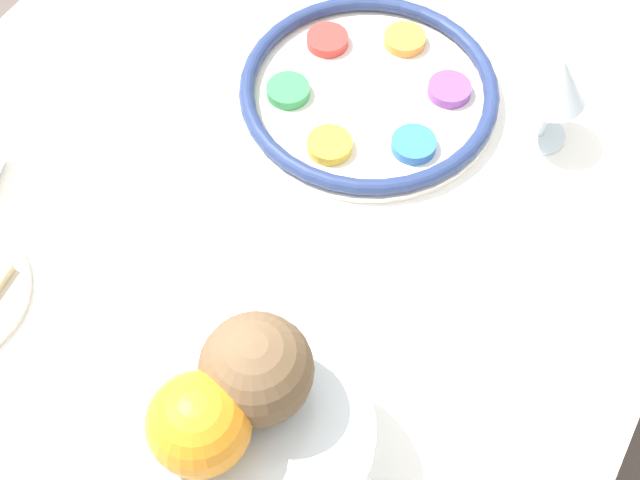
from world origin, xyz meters
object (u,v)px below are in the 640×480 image
(fruit_stand, at_px, (252,436))
(coconut, at_px, (256,369))
(seder_plate, at_px, (369,91))
(orange_fruit, at_px, (199,424))
(wine_glass, at_px, (557,82))

(fruit_stand, xyz_separation_m, coconut, (-0.03, -0.01, 0.07))
(seder_plate, height_order, coconut, coconut)
(seder_plate, distance_m, fruit_stand, 0.50)
(orange_fruit, bearing_deg, wine_glass, 168.64)
(fruit_stand, xyz_separation_m, orange_fruit, (0.03, -0.03, 0.07))
(wine_glass, height_order, fruit_stand, wine_glass)
(fruit_stand, bearing_deg, coconut, -162.09)
(orange_fruit, xyz_separation_m, coconut, (-0.06, 0.02, 0.01))
(fruit_stand, relative_size, coconut, 2.22)
(orange_fruit, height_order, coconut, coconut)
(wine_glass, distance_m, fruit_stand, 0.54)
(orange_fruit, bearing_deg, fruit_stand, 139.21)
(seder_plate, relative_size, coconut, 3.25)
(fruit_stand, height_order, orange_fruit, orange_fruit)
(fruit_stand, bearing_deg, seder_plate, -164.97)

